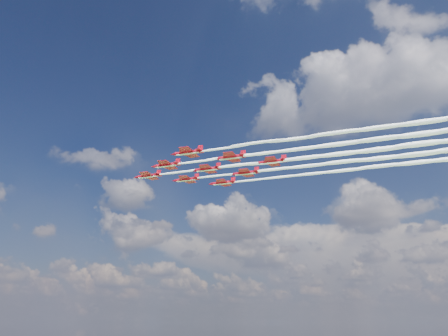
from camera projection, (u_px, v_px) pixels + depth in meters
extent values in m
cylinder|color=#B50A1C|center=(148.00, 176.00, 139.84)|extent=(7.18, 2.46, 0.98)
cone|color=#B50A1C|center=(136.00, 177.00, 141.21)|extent=(1.95, 1.33, 0.98)
cone|color=#B50A1C|center=(160.00, 175.00, 138.55)|extent=(1.50, 1.15, 0.89)
ellipsoid|color=black|center=(143.00, 175.00, 140.52)|extent=(1.98, 1.18, 0.64)
cube|color=#B50A1C|center=(149.00, 176.00, 139.69)|extent=(4.52, 8.62, 0.12)
cube|color=#B50A1C|center=(158.00, 175.00, 138.74)|extent=(1.90, 3.40, 0.11)
cube|color=#B50A1C|center=(159.00, 172.00, 138.96)|extent=(1.42, 0.42, 1.61)
cube|color=white|center=(148.00, 177.00, 139.69)|extent=(6.71, 2.19, 0.11)
cylinder|color=#B50A1C|center=(166.00, 165.00, 130.19)|extent=(7.18, 2.46, 0.98)
cone|color=#B50A1C|center=(153.00, 167.00, 131.56)|extent=(1.95, 1.33, 0.98)
cone|color=#B50A1C|center=(179.00, 163.00, 128.90)|extent=(1.50, 1.15, 0.89)
ellipsoid|color=black|center=(161.00, 164.00, 130.87)|extent=(1.98, 1.18, 0.64)
cube|color=#B50A1C|center=(168.00, 165.00, 130.04)|extent=(4.52, 8.62, 0.12)
cube|color=#B50A1C|center=(177.00, 164.00, 129.09)|extent=(1.90, 3.40, 0.11)
cube|color=#B50A1C|center=(178.00, 161.00, 129.31)|extent=(1.42, 0.42, 1.61)
cube|color=white|center=(166.00, 166.00, 130.04)|extent=(6.71, 2.19, 0.11)
cylinder|color=#B50A1C|center=(186.00, 179.00, 143.27)|extent=(7.18, 2.46, 0.98)
cone|color=#B50A1C|center=(174.00, 181.00, 144.64)|extent=(1.95, 1.33, 0.98)
cone|color=#B50A1C|center=(198.00, 178.00, 141.98)|extent=(1.50, 1.15, 0.89)
ellipsoid|color=black|center=(181.00, 179.00, 143.96)|extent=(1.98, 1.18, 0.64)
cube|color=#B50A1C|center=(188.00, 179.00, 143.12)|extent=(4.52, 8.62, 0.12)
cube|color=#B50A1C|center=(196.00, 178.00, 142.18)|extent=(1.90, 3.40, 0.11)
cube|color=#B50A1C|center=(197.00, 176.00, 142.39)|extent=(1.42, 0.42, 1.61)
cube|color=white|center=(186.00, 181.00, 143.12)|extent=(6.71, 2.19, 0.11)
cylinder|color=#B50A1C|center=(188.00, 152.00, 120.54)|extent=(7.18, 2.46, 0.98)
cone|color=#B50A1C|center=(173.00, 154.00, 121.91)|extent=(1.95, 1.33, 0.98)
cone|color=#B50A1C|center=(202.00, 151.00, 119.25)|extent=(1.50, 1.15, 0.89)
ellipsoid|color=black|center=(182.00, 152.00, 121.22)|extent=(1.98, 1.18, 0.64)
cube|color=#B50A1C|center=(189.00, 152.00, 120.39)|extent=(4.52, 8.62, 0.12)
cube|color=#B50A1C|center=(200.00, 151.00, 119.45)|extent=(1.90, 3.40, 0.11)
cube|color=#B50A1C|center=(200.00, 148.00, 119.66)|extent=(1.42, 0.42, 1.61)
cube|color=white|center=(188.00, 154.00, 120.39)|extent=(6.71, 2.19, 0.11)
cylinder|color=#B50A1C|center=(207.00, 169.00, 133.62)|extent=(7.18, 2.46, 0.98)
cone|color=#B50A1C|center=(193.00, 171.00, 135.00)|extent=(1.95, 1.33, 0.98)
cone|color=#B50A1C|center=(220.00, 168.00, 132.34)|extent=(1.50, 1.15, 0.89)
ellipsoid|color=black|center=(202.00, 168.00, 134.31)|extent=(1.98, 1.18, 0.64)
cube|color=#B50A1C|center=(208.00, 169.00, 133.47)|extent=(4.52, 8.62, 0.12)
cube|color=#B50A1C|center=(218.00, 168.00, 132.53)|extent=(1.90, 3.40, 0.11)
cube|color=#B50A1C|center=(218.00, 165.00, 132.74)|extent=(1.42, 0.42, 1.61)
cube|color=white|center=(207.00, 170.00, 133.48)|extent=(6.71, 2.19, 0.11)
cylinder|color=#B50A1C|center=(223.00, 183.00, 146.71)|extent=(7.18, 2.46, 0.98)
cone|color=#B50A1C|center=(210.00, 184.00, 148.08)|extent=(1.95, 1.33, 0.98)
cone|color=#B50A1C|center=(234.00, 182.00, 145.42)|extent=(1.50, 1.15, 0.89)
ellipsoid|color=black|center=(218.00, 182.00, 147.39)|extent=(1.98, 1.18, 0.64)
cube|color=#B50A1C|center=(224.00, 183.00, 146.56)|extent=(4.52, 8.62, 0.12)
cube|color=#B50A1C|center=(233.00, 182.00, 145.61)|extent=(1.90, 3.40, 0.11)
cube|color=#B50A1C|center=(233.00, 179.00, 145.82)|extent=(1.42, 0.42, 1.61)
cube|color=white|center=(223.00, 184.00, 146.56)|extent=(6.71, 2.19, 0.11)
cylinder|color=#B50A1C|center=(231.00, 157.00, 123.98)|extent=(7.18, 2.46, 0.98)
cone|color=#B50A1C|center=(216.00, 159.00, 125.35)|extent=(1.95, 1.33, 0.98)
cone|color=#B50A1C|center=(245.00, 155.00, 122.69)|extent=(1.50, 1.15, 0.89)
ellipsoid|color=black|center=(225.00, 157.00, 124.66)|extent=(1.98, 1.18, 0.64)
cube|color=#B50A1C|center=(232.00, 157.00, 123.82)|extent=(4.52, 8.62, 0.12)
cube|color=#B50A1C|center=(243.00, 156.00, 122.88)|extent=(1.90, 3.40, 0.11)
cube|color=#B50A1C|center=(243.00, 153.00, 123.09)|extent=(1.42, 0.42, 1.61)
cube|color=white|center=(231.00, 159.00, 123.83)|extent=(6.71, 2.19, 0.11)
cylinder|color=#B50A1C|center=(245.00, 173.00, 137.06)|extent=(7.18, 2.46, 0.98)
cone|color=#B50A1C|center=(232.00, 174.00, 138.43)|extent=(1.95, 1.33, 0.98)
cone|color=#B50A1C|center=(258.00, 171.00, 135.77)|extent=(1.50, 1.15, 0.89)
ellipsoid|color=black|center=(240.00, 172.00, 137.74)|extent=(1.98, 1.18, 0.64)
cube|color=#B50A1C|center=(247.00, 173.00, 136.91)|extent=(4.52, 8.62, 0.12)
cube|color=#B50A1C|center=(256.00, 172.00, 135.96)|extent=(1.90, 3.40, 0.11)
cube|color=#B50A1C|center=(257.00, 169.00, 136.18)|extent=(1.42, 0.42, 1.61)
cube|color=white|center=(245.00, 174.00, 136.91)|extent=(6.71, 2.19, 0.11)
cylinder|color=#B50A1C|center=(271.00, 162.00, 127.41)|extent=(7.18, 2.46, 0.98)
cone|color=#B50A1C|center=(257.00, 163.00, 128.78)|extent=(1.95, 1.33, 0.98)
cone|color=#B50A1C|center=(286.00, 160.00, 126.12)|extent=(1.50, 1.15, 0.89)
ellipsoid|color=black|center=(265.00, 161.00, 128.09)|extent=(1.98, 1.18, 0.64)
cube|color=#B50A1C|center=(273.00, 162.00, 127.26)|extent=(4.52, 8.62, 0.12)
cube|color=#B50A1C|center=(283.00, 160.00, 126.31)|extent=(1.90, 3.40, 0.11)
cube|color=#B50A1C|center=(284.00, 158.00, 126.53)|extent=(1.42, 0.42, 1.61)
cube|color=white|center=(271.00, 163.00, 127.26)|extent=(6.71, 2.19, 0.11)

